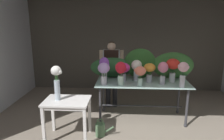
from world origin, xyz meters
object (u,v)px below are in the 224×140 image
at_px(display_table_glass, 142,88).
at_px(vase_sunset_ranunculus, 149,70).
at_px(vase_lilac_tulips, 104,71).
at_px(vase_white_roses_tall, 57,80).
at_px(vase_magenta_freesia, 123,69).
at_px(vase_rosy_stock, 163,70).
at_px(vase_blush_peonies, 183,72).
at_px(watering_can, 101,129).
at_px(vase_scarlet_lilies, 173,67).
at_px(florist, 112,68).
at_px(side_table_white, 67,105).
at_px(vase_coral_anemones, 140,73).
at_px(vase_violet_hydrangea, 104,66).
at_px(vase_crimson_roses, 121,71).
at_px(vase_ivory_dahlias, 137,68).

bearing_deg(display_table_glass, vase_sunset_ranunculus, -10.55).
height_order(vase_lilac_tulips, vase_white_roses_tall, vase_white_roses_tall).
bearing_deg(display_table_glass, vase_magenta_freesia, 175.13).
bearing_deg(vase_rosy_stock, display_table_glass, 156.69).
relative_size(vase_blush_peonies, watering_can, 1.41).
height_order(vase_scarlet_lilies, vase_blush_peonies, vase_blush_peonies).
height_order(florist, vase_rosy_stock, florist).
bearing_deg(vase_rosy_stock, vase_scarlet_lilies, 38.58).
bearing_deg(side_table_white, vase_blush_peonies, 14.19).
height_order(side_table_white, vase_rosy_stock, vase_rosy_stock).
relative_size(display_table_glass, vase_scarlet_lilies, 3.91).
bearing_deg(vase_sunset_ranunculus, side_table_white, -151.12).
height_order(display_table_glass, vase_coral_anemones, vase_coral_anemones).
height_order(florist, vase_white_roses_tall, florist).
relative_size(florist, vase_violet_hydrangea, 3.16).
height_order(vase_sunset_ranunculus, vase_magenta_freesia, vase_sunset_ranunculus).
relative_size(vase_magenta_freesia, vase_white_roses_tall, 0.64).
height_order(vase_coral_anemones, vase_magenta_freesia, vase_magenta_freesia).
relative_size(vase_coral_anemones, vase_white_roses_tall, 0.64).
bearing_deg(watering_can, vase_blush_peonies, 15.54).
relative_size(display_table_glass, florist, 1.20).
relative_size(display_table_glass, vase_rosy_stock, 4.19).
bearing_deg(florist, vase_scarlet_lilies, -24.57).
height_order(vase_violet_hydrangea, vase_blush_peonies, vase_violet_hydrangea).
bearing_deg(vase_violet_hydrangea, vase_sunset_ranunculus, -1.88).
bearing_deg(vase_lilac_tulips, vase_blush_peonies, -2.89).
height_order(florist, vase_crimson_roses, florist).
distance_m(vase_blush_peonies, vase_crimson_roses, 1.19).
bearing_deg(vase_crimson_roses, watering_can, -126.41).
xyz_separation_m(vase_magenta_freesia, vase_violet_hydrangea, (-0.39, -0.03, 0.07)).
height_order(side_table_white, vase_crimson_roses, vase_crimson_roses).
bearing_deg(florist, vase_violet_hydrangea, -100.71).
height_order(vase_magenta_freesia, vase_lilac_tulips, vase_lilac_tulips).
relative_size(vase_coral_anemones, vase_magenta_freesia, 0.99).
distance_m(vase_scarlet_lilies, watering_can, 1.93).
height_order(vase_ivory_dahlias, watering_can, vase_ivory_dahlias).
bearing_deg(vase_rosy_stock, florist, 143.88).
xyz_separation_m(side_table_white, vase_coral_anemones, (1.31, 0.58, 0.46)).
relative_size(display_table_glass, vase_ivory_dahlias, 4.35).
xyz_separation_m(vase_scarlet_lilies, vase_blush_peonies, (0.12, -0.35, -0.02)).
xyz_separation_m(vase_sunset_ranunculus, vase_scarlet_lilies, (0.48, 0.05, 0.07)).
relative_size(side_table_white, vase_coral_anemones, 2.03).
xyz_separation_m(vase_sunset_ranunculus, watering_can, (-0.95, -0.73, -0.97)).
height_order(side_table_white, vase_violet_hydrangea, vase_violet_hydrangea).
distance_m(florist, vase_white_roses_tall, 1.72).
height_order(side_table_white, vase_white_roses_tall, vase_white_roses_tall).
xyz_separation_m(display_table_glass, vase_white_roses_tall, (-1.55, -0.87, 0.39)).
height_order(florist, vase_violet_hydrangea, florist).
height_order(vase_sunset_ranunculus, vase_violet_hydrangea, vase_violet_hydrangea).
bearing_deg(display_table_glass, vase_rosy_stock, -23.31).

